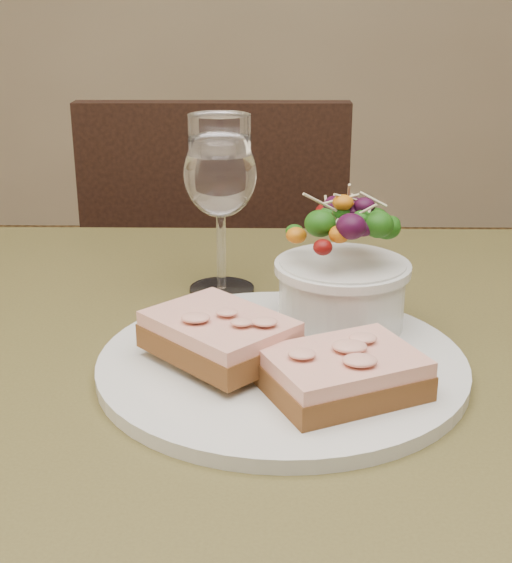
{
  "coord_description": "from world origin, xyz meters",
  "views": [
    {
      "loc": [
        -0.0,
        -0.63,
        1.05
      ],
      "look_at": [
        -0.02,
        0.02,
        0.81
      ],
      "focal_mm": 50.0,
      "sensor_mm": 36.0,
      "label": 1
    }
  ],
  "objects_px": {
    "chair_far": "(223,403)",
    "ramekin": "(204,328)",
    "dinner_plate": "(282,364)",
    "wine_glass": "(220,179)",
    "cafe_table": "(273,452)",
    "salad_bowl": "(343,264)",
    "sandwich_front": "(343,373)",
    "sandwich_back": "(219,335)"
  },
  "relations": [
    {
      "from": "chair_far",
      "to": "salad_bowl",
      "type": "bearing_deg",
      "value": 102.1
    },
    {
      "from": "sandwich_back",
      "to": "salad_bowl",
      "type": "height_order",
      "value": "salad_bowl"
    },
    {
      "from": "chair_far",
      "to": "sandwich_front",
      "type": "relative_size",
      "value": 6.43
    },
    {
      "from": "salad_bowl",
      "to": "sandwich_front",
      "type": "bearing_deg",
      "value": -93.98
    },
    {
      "from": "chair_far",
      "to": "sandwich_back",
      "type": "distance_m",
      "value": 0.92
    },
    {
      "from": "dinner_plate",
      "to": "sandwich_back",
      "type": "distance_m",
      "value": 0.06
    },
    {
      "from": "sandwich_back",
      "to": "ramekin",
      "type": "bearing_deg",
      "value": 166.45
    },
    {
      "from": "chair_far",
      "to": "wine_glass",
      "type": "bearing_deg",
      "value": 93.21
    },
    {
      "from": "ramekin",
      "to": "wine_glass",
      "type": "distance_m",
      "value": 0.2
    },
    {
      "from": "salad_bowl",
      "to": "wine_glass",
      "type": "distance_m",
      "value": 0.17
    },
    {
      "from": "cafe_table",
      "to": "salad_bowl",
      "type": "distance_m",
      "value": 0.19
    },
    {
      "from": "sandwich_back",
      "to": "dinner_plate",
      "type": "bearing_deg",
      "value": 53.7
    },
    {
      "from": "salad_bowl",
      "to": "ramekin",
      "type": "bearing_deg",
      "value": -155.08
    },
    {
      "from": "sandwich_back",
      "to": "wine_glass",
      "type": "xyz_separation_m",
      "value": [
        -0.01,
        0.2,
        0.09
      ]
    },
    {
      "from": "wine_glass",
      "to": "sandwich_back",
      "type": "bearing_deg",
      "value": -87.15
    },
    {
      "from": "cafe_table",
      "to": "dinner_plate",
      "type": "xyz_separation_m",
      "value": [
        0.01,
        -0.03,
        0.11
      ]
    },
    {
      "from": "chair_far",
      "to": "sandwich_front",
      "type": "height_order",
      "value": "chair_far"
    },
    {
      "from": "sandwich_front",
      "to": "ramekin",
      "type": "xyz_separation_m",
      "value": [
        -0.11,
        0.08,
        0.0
      ]
    },
    {
      "from": "sandwich_back",
      "to": "ramekin",
      "type": "distance_m",
      "value": 0.03
    },
    {
      "from": "cafe_table",
      "to": "sandwich_front",
      "type": "distance_m",
      "value": 0.17
    },
    {
      "from": "sandwich_front",
      "to": "chair_far",
      "type": "bearing_deg",
      "value": 75.04
    },
    {
      "from": "sandwich_back",
      "to": "ramekin",
      "type": "height_order",
      "value": "sandwich_back"
    },
    {
      "from": "ramekin",
      "to": "salad_bowl",
      "type": "distance_m",
      "value": 0.14
    },
    {
      "from": "wine_glass",
      "to": "dinner_plate",
      "type": "bearing_deg",
      "value": -71.8
    },
    {
      "from": "ramekin",
      "to": "salad_bowl",
      "type": "relative_size",
      "value": 0.58
    },
    {
      "from": "cafe_table",
      "to": "chair_far",
      "type": "relative_size",
      "value": 0.89
    },
    {
      "from": "chair_far",
      "to": "dinner_plate",
      "type": "xyz_separation_m",
      "value": [
        0.1,
        -0.77,
        0.46
      ]
    },
    {
      "from": "dinner_plate",
      "to": "wine_glass",
      "type": "relative_size",
      "value": 1.79
    },
    {
      "from": "chair_far",
      "to": "dinner_plate",
      "type": "bearing_deg",
      "value": 96.89
    },
    {
      "from": "dinner_plate",
      "to": "ramekin",
      "type": "xyz_separation_m",
      "value": [
        -0.07,
        0.02,
        0.03
      ]
    },
    {
      "from": "dinner_plate",
      "to": "chair_far",
      "type": "bearing_deg",
      "value": 97.48
    },
    {
      "from": "salad_bowl",
      "to": "wine_glass",
      "type": "xyz_separation_m",
      "value": [
        -0.12,
        0.12,
        0.05
      ]
    },
    {
      "from": "ramekin",
      "to": "wine_glass",
      "type": "xyz_separation_m",
      "value": [
        0.0,
        0.17,
        0.09
      ]
    },
    {
      "from": "cafe_table",
      "to": "dinner_plate",
      "type": "bearing_deg",
      "value": -78.15
    },
    {
      "from": "sandwich_front",
      "to": "salad_bowl",
      "type": "distance_m",
      "value": 0.14
    },
    {
      "from": "cafe_table",
      "to": "salad_bowl",
      "type": "height_order",
      "value": "salad_bowl"
    },
    {
      "from": "sandwich_front",
      "to": "wine_glass",
      "type": "distance_m",
      "value": 0.29
    },
    {
      "from": "salad_bowl",
      "to": "wine_glass",
      "type": "height_order",
      "value": "wine_glass"
    },
    {
      "from": "chair_far",
      "to": "ramekin",
      "type": "bearing_deg",
      "value": 91.99
    },
    {
      "from": "cafe_table",
      "to": "wine_glass",
      "type": "height_order",
      "value": "wine_glass"
    },
    {
      "from": "cafe_table",
      "to": "dinner_plate",
      "type": "distance_m",
      "value": 0.11
    },
    {
      "from": "ramekin",
      "to": "salad_bowl",
      "type": "xyz_separation_m",
      "value": [
        0.12,
        0.06,
        0.04
      ]
    }
  ]
}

